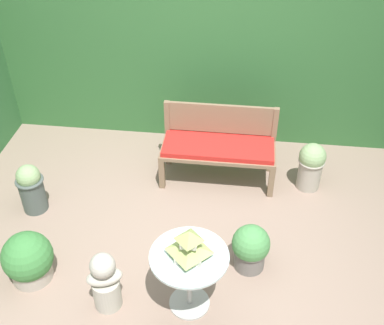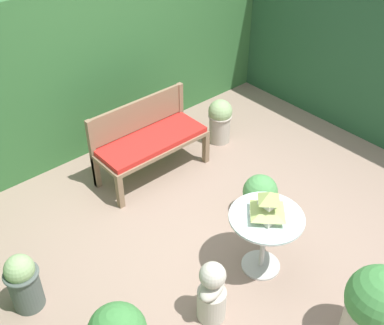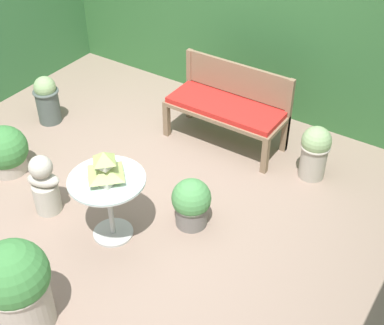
# 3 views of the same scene
# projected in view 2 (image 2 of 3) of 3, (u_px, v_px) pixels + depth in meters

# --- Properties ---
(ground) EXTENTS (30.00, 30.00, 0.00)m
(ground) POSITION_uv_depth(u_px,v_px,m) (210.00, 231.00, 4.67)
(ground) COLOR gray
(foliage_hedge_back) EXTENTS (6.40, 0.71, 1.93)m
(foliage_hedge_back) POSITION_uv_depth(u_px,v_px,m) (77.00, 63.00, 5.45)
(foliage_hedge_back) COLOR #336633
(foliage_hedge_back) RESTS_ON ground
(foliage_hedge_right) EXTENTS (0.70, 3.50, 1.84)m
(foliage_hedge_right) POSITION_uv_depth(u_px,v_px,m) (379.00, 56.00, 5.70)
(foliage_hedge_right) COLOR #234C2D
(foliage_hedge_right) RESTS_ON ground
(garden_bench) EXTENTS (1.24, 0.50, 0.47)m
(garden_bench) POSITION_uv_depth(u_px,v_px,m) (152.00, 144.00, 5.16)
(garden_bench) COLOR #7F664C
(garden_bench) RESTS_ON ground
(bench_backrest) EXTENTS (1.24, 0.06, 0.82)m
(bench_backrest) POSITION_uv_depth(u_px,v_px,m) (138.00, 120.00, 5.18)
(bench_backrest) COLOR #7F664C
(bench_backrest) RESTS_ON ground
(patio_table) EXTENTS (0.63, 0.63, 0.61)m
(patio_table) POSITION_uv_depth(u_px,v_px,m) (265.00, 228.00, 4.03)
(patio_table) COLOR #B7B7B2
(patio_table) RESTS_ON ground
(pagoda_birdhouse) EXTENTS (0.28, 0.28, 0.27)m
(pagoda_birdhouse) POSITION_uv_depth(u_px,v_px,m) (268.00, 206.00, 3.89)
(pagoda_birdhouse) COLOR beige
(pagoda_birdhouse) RESTS_ON patio_table
(garden_bust) EXTENTS (0.33, 0.26, 0.59)m
(garden_bust) POSITION_uv_depth(u_px,v_px,m) (212.00, 292.00, 3.74)
(garden_bust) COLOR #B7B2A3
(garden_bust) RESTS_ON ground
(potted_plant_hedge_corner) EXTENTS (0.28, 0.28, 0.55)m
(potted_plant_hedge_corner) POSITION_uv_depth(u_px,v_px,m) (23.00, 281.00, 3.83)
(potted_plant_hedge_corner) COLOR #4C5651
(potted_plant_hedge_corner) RESTS_ON ground
(potted_plant_patio_mid) EXTENTS (0.50, 0.50, 0.76)m
(potted_plant_patio_mid) POSITION_uv_depth(u_px,v_px,m) (377.00, 309.00, 3.49)
(potted_plant_patio_mid) COLOR #ADA393
(potted_plant_patio_mid) RESTS_ON ground
(potted_plant_path_edge) EXTENTS (0.29, 0.29, 0.55)m
(potted_plant_path_edge) POSITION_uv_depth(u_px,v_px,m) (220.00, 120.00, 5.74)
(potted_plant_path_edge) COLOR #ADA393
(potted_plant_path_edge) RESTS_ON ground
(potted_plant_table_far) EXTENTS (0.34, 0.34, 0.46)m
(potted_plant_table_far) POSITION_uv_depth(u_px,v_px,m) (260.00, 196.00, 4.73)
(potted_plant_table_far) COLOR slate
(potted_plant_table_far) RESTS_ON ground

